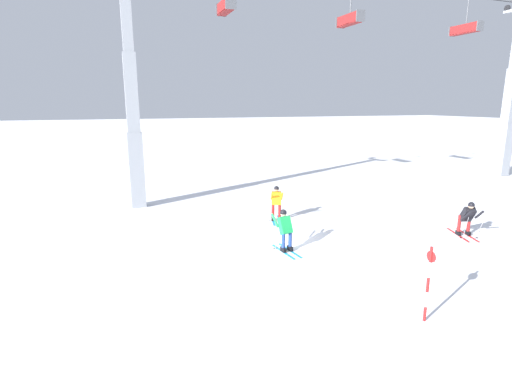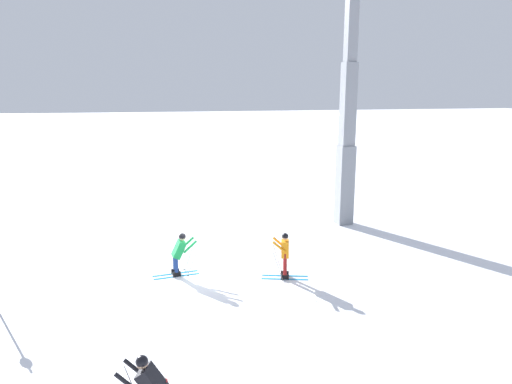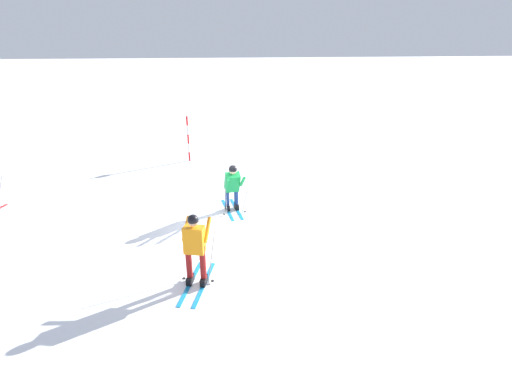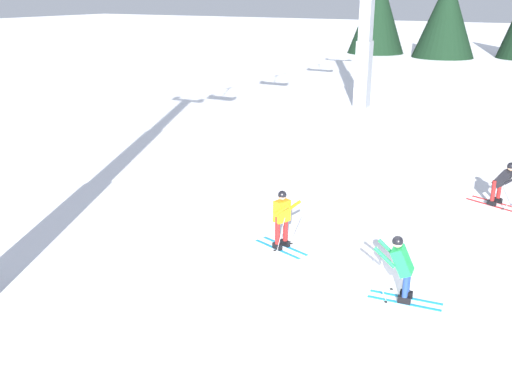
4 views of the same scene
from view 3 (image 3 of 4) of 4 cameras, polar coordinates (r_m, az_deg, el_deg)
name	(u,v)px [view 3 (image 3 of 4)]	position (r m, az deg, el deg)	size (l,w,h in m)	color
ground_plane	(221,225)	(10.73, -5.42, -5.10)	(260.00, 260.00, 0.00)	white
skier_carving_main	(232,185)	(11.21, -3.63, 1.12)	(0.74, 1.66, 1.66)	#198CCC
trail_marker_pole	(188,137)	(16.53, -10.34, 8.25)	(0.07, 0.28, 1.96)	red
skier_distant_downhill	(195,245)	(7.91, -9.32, -7.98)	(0.89, 1.68, 1.66)	#198CCC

